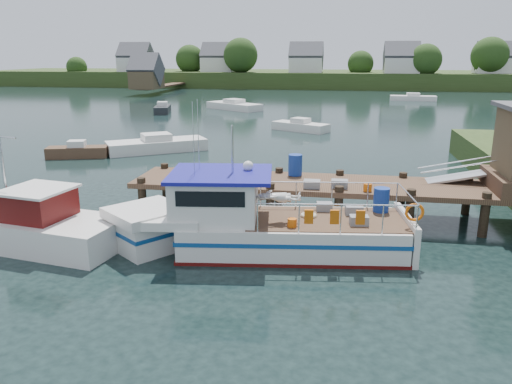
% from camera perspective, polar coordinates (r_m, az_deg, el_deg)
% --- Properties ---
extents(ground_plane, '(160.00, 160.00, 0.00)m').
position_cam_1_polar(ground_plane, '(19.89, 3.57, -2.60)').
color(ground_plane, black).
extents(far_shore, '(140.00, 42.55, 9.22)m').
position_cam_1_polar(far_shore, '(101.28, 8.84, 13.00)').
color(far_shore, '#30441C').
rests_on(far_shore, ground).
extents(dock, '(16.60, 3.00, 4.78)m').
position_cam_1_polar(dock, '(19.75, 22.84, 2.80)').
color(dock, '#4C3424').
rests_on(dock, ground).
extents(lobster_boat, '(10.18, 3.98, 4.83)m').
position_cam_1_polar(lobster_boat, '(16.10, -0.20, -3.70)').
color(lobster_boat, silver).
rests_on(lobster_boat, ground).
extents(work_boat, '(7.91, 3.44, 4.13)m').
position_cam_1_polar(work_boat, '(18.53, -25.32, -3.35)').
color(work_boat, silver).
rests_on(work_boat, ground).
extents(moored_rowboat, '(3.81, 2.22, 1.05)m').
position_cam_1_polar(moored_rowboat, '(32.78, -19.73, 4.42)').
color(moored_rowboat, '#4C3424').
rests_on(moored_rowboat, ground).
extents(moored_far, '(6.14, 2.29, 1.03)m').
position_cam_1_polar(moored_far, '(73.05, 17.51, 10.24)').
color(moored_far, silver).
rests_on(moored_far, ground).
extents(moored_a, '(6.49, 5.32, 1.17)m').
position_cam_1_polar(moored_a, '(33.46, -11.27, 5.32)').
color(moored_a, silver).
rests_on(moored_a, ground).
extents(moored_b, '(5.02, 3.76, 1.07)m').
position_cam_1_polar(moored_b, '(41.95, 5.10, 7.51)').
color(moored_b, silver).
rests_on(moored_b, ground).
extents(moored_d, '(7.19, 6.10, 1.21)m').
position_cam_1_polar(moored_d, '(58.24, -2.51, 9.83)').
color(moored_d, silver).
rests_on(moored_d, ground).
extents(moored_e, '(2.52, 4.57, 1.20)m').
position_cam_1_polar(moored_e, '(55.84, -10.63, 9.34)').
color(moored_e, black).
rests_on(moored_e, ground).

